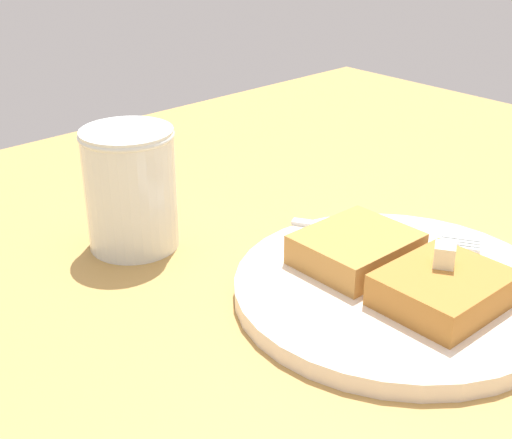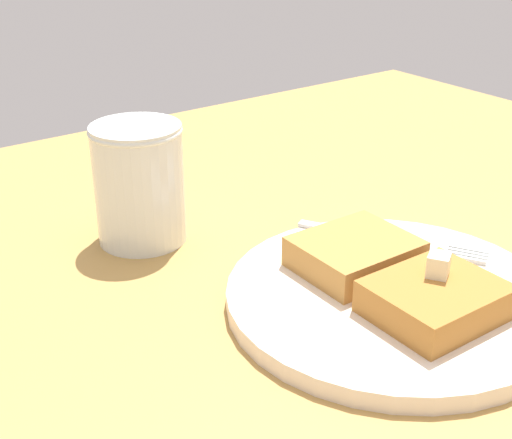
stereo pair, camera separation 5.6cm
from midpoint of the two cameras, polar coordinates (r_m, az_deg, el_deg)
The scene contains 7 objects.
table_surface at distance 55.60cm, azimuth 15.16°, elevation -8.09°, with size 107.03×107.03×2.33cm, color #AC8243.
plate at distance 54.67cm, azimuth 13.66°, elevation -6.09°, with size 24.51×24.51×1.39cm.
toast_slice_left at distance 51.64cm, azimuth 17.23°, elevation -6.22°, with size 7.34×8.67×2.45cm, color #A96D2E.
toast_slice_middle at distance 56.11cm, azimuth 10.77°, elevation -2.79°, with size 7.34×8.67×2.45cm, color #B27C3B.
butter_pat_primary at distance 51.53cm, azimuth 17.24°, elevation -3.67°, with size 1.62×1.46×1.62cm, color #F1ECC7.
fork at distance 60.96cm, azimuth 14.18°, elevation -1.86°, with size 14.61×9.17×0.36cm.
syrup_jar at distance 61.65cm, azimuth -6.73°, elevation 2.43°, with size 7.92×7.92×10.48cm.
Camera 2 is at (-29.35, 35.76, 31.02)cm, focal length 50.00 mm.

